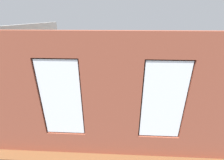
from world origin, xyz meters
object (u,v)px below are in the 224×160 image
(couch_left, at_px, (180,103))
(potted_plant_near_tv, at_px, (54,93))
(remote_silver, at_px, (106,94))
(potted_plant_corner_far_left, at_px, (208,122))
(remote_gray, at_px, (116,92))
(potted_plant_by_left_couch, at_px, (161,89))
(tv_flatscreen, at_px, (50,77))
(potted_plant_corner_near_left, at_px, (165,75))
(papasan_chair, at_px, (110,76))
(cup_ceramic, at_px, (109,94))
(media_console, at_px, (53,90))
(coffee_table, at_px, (106,95))
(potted_plant_between_couches, at_px, (164,121))
(candle_jar, at_px, (102,91))
(couch_by_window, at_px, (117,126))

(couch_left, bearing_deg, potted_plant_near_tv, -91.47)
(remote_silver, xyz_separation_m, potted_plant_corner_far_left, (-3.04, 2.00, 0.24))
(remote_gray, xyz_separation_m, potted_plant_by_left_couch, (-2.10, -0.75, -0.18))
(tv_flatscreen, bearing_deg, potted_plant_corner_near_left, -161.86)
(papasan_chair, bearing_deg, cup_ceramic, 92.05)
(media_console, relative_size, tv_flatscreen, 0.98)
(potted_plant_near_tv, bearing_deg, potted_plant_by_left_couch, -162.67)
(coffee_table, relative_size, papasan_chair, 1.28)
(potted_plant_near_tv, relative_size, potted_plant_between_couches, 1.60)
(potted_plant_between_couches, bearing_deg, potted_plant_corner_near_left, -105.51)
(candle_jar, bearing_deg, couch_by_window, 108.78)
(remote_gray, bearing_deg, media_console, 134.19)
(cup_ceramic, relative_size, potted_plant_corner_far_left, 0.09)
(couch_by_window, relative_size, media_console, 1.83)
(potted_plant_near_tv, height_order, potted_plant_corner_near_left, potted_plant_corner_near_left)
(tv_flatscreen, relative_size, potted_plant_corner_near_left, 0.81)
(tv_flatscreen, bearing_deg, potted_plant_by_left_couch, -175.15)
(potted_plant_corner_far_left, bearing_deg, couch_by_window, -2.25)
(remote_silver, height_order, media_console, media_console)
(coffee_table, xyz_separation_m, remote_gray, (-0.40, -0.15, 0.06))
(potted_plant_between_couches, bearing_deg, remote_silver, -44.30)
(candle_jar, relative_size, potted_plant_by_left_couch, 0.26)
(remote_silver, height_order, potted_plant_between_couches, potted_plant_between_couches)
(remote_gray, bearing_deg, potted_plant_near_tv, 155.67)
(potted_plant_by_left_couch, relative_size, potted_plant_near_tv, 0.31)
(couch_by_window, xyz_separation_m, potted_plant_corner_far_left, (-2.54, 0.10, 0.33))
(potted_plant_by_left_couch, distance_m, potted_plant_corner_near_left, 1.52)
(potted_plant_near_tv, bearing_deg, couch_left, -179.10)
(couch_by_window, height_order, couch_left, same)
(remote_gray, bearing_deg, couch_left, -52.41)
(coffee_table, bearing_deg, potted_plant_by_left_couch, -160.22)
(papasan_chair, distance_m, potted_plant_corner_far_left, 4.91)
(remote_gray, xyz_separation_m, potted_plant_corner_near_left, (-2.65, -2.15, 0.03))
(coffee_table, bearing_deg, potted_plant_near_tv, 14.14)
(candle_jar, distance_m, potted_plant_corner_far_left, 3.86)
(couch_left, bearing_deg, potted_plant_by_left_couch, -165.52)
(candle_jar, bearing_deg, potted_plant_between_couches, 136.71)
(media_console, height_order, potted_plant_corner_far_left, potted_plant_corner_far_left)
(potted_plant_corner_far_left, relative_size, potted_plant_corner_near_left, 0.78)
(potted_plant_corner_near_left, bearing_deg, cup_ceramic, 39.53)
(cup_ceramic, bearing_deg, potted_plant_corner_near_left, -140.47)
(remote_silver, bearing_deg, media_console, 174.25)
(couch_left, bearing_deg, cup_ceramic, -98.41)
(potted_plant_near_tv, bearing_deg, potted_plant_corner_near_left, -150.91)
(tv_flatscreen, xyz_separation_m, papasan_chair, (-2.56, -1.40, -0.46))
(coffee_table, xyz_separation_m, media_console, (2.53, -0.47, -0.10))
(potted_plant_corner_far_left, bearing_deg, remote_gray, -39.03)
(coffee_table, height_order, remote_silver, remote_silver)
(couch_by_window, bearing_deg, papasan_chair, -82.98)
(potted_plant_corner_far_left, bearing_deg, remote_silver, -33.28)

